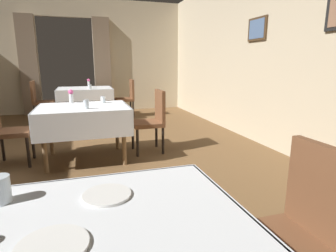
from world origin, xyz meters
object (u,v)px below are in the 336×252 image
Objects in this scene: chair_near_right at (299,230)px; glass_far_b at (90,87)px; dining_table_near at (77,252)px; dining_table_mid at (84,114)px; dining_table_far at (85,92)px; plate_near_b at (107,195)px; chair_far_left at (40,99)px; flower_vase_mid at (71,96)px; plate_near_d at (52,246)px; glass_mid_c at (86,104)px; flower_vase_far at (89,83)px; glass_mid_b at (103,100)px; chair_far_right at (127,96)px; chair_mid_right at (152,118)px; glass_near_c at (0,190)px; chair_mid_left at (5,127)px.

chair_near_right reaches higher than glass_far_b.
dining_table_near is 2.93m from dining_table_mid.
plate_near_b is at bearing -89.85° from dining_table_far.
flower_vase_mid is at bearing -73.64° from chair_far_left.
chair_near_right reaches higher than plate_near_b.
glass_far_b is at bearing 87.10° from plate_near_d.
dining_table_far is 0.42m from glass_far_b.
dining_table_far is at bearing 106.03° from glass_far_b.
dining_table_mid is 10.24× the size of glass_mid_c.
plate_near_b is 1.00× the size of flower_vase_far.
glass_mid_c is (-0.04, 2.47, 0.05)m from plate_near_b.
glass_far_b reaches higher than dining_table_far.
glass_mid_b is 0.48× the size of flower_vase_far.
chair_far_right reaches higher than dining_table_near.
dining_table_far is 10.79× the size of glass_mid_c.
plate_near_d is at bearing -89.28° from flower_vase_mid.
chair_far_right is 4.16× the size of plate_near_d.
chair_mid_right is 7.98× the size of glass_mid_c.
chair_near_right and chair_far_left have the same top height.
chair_mid_right is at bearing -91.80° from chair_far_right.
dining_table_near is 1.37× the size of chair_mid_right.
dining_table_far is 5.74m from plate_near_b.
flower_vase_mid is 2.03× the size of glass_mid_b.
glass_near_c reaches higher than plate_near_b.
flower_vase_far reaches higher than chair_far_right.
chair_mid_left is (-0.98, 0.08, -0.12)m from dining_table_mid.
plate_near_b is (-1.00, -5.76, 0.24)m from chair_far_right.
dining_table_near is at bearing -91.95° from glass_mid_c.
chair_mid_left is 8.14× the size of glass_near_c.
chair_far_left is 2.03m from chair_far_right.
flower_vase_mid reaches higher than chair_mid_left.
dining_table_far is at bearing 88.32° from plate_near_d.
flower_vase_far reaches higher than chair_far_left.
chair_mid_left is at bearing -162.11° from flower_vase_mid.
chair_mid_left is at bearing 105.62° from plate_near_d.
flower_vase_mid is at bearing 167.17° from chair_mid_right.
dining_table_mid is 3.02m from dining_table_far.
chair_far_right is (2.06, 2.96, 0.00)m from chair_mid_left.
flower_vase_mid is at bearing 108.31° from glass_mid_c.
plate_near_d is at bearing -92.90° from glass_far_b.
chair_near_right reaches higher than glass_mid_c.
chair_far_right reaches higher than dining_table_mid.
flower_vase_far is (0.16, 3.19, 0.22)m from dining_table_mid.
chair_mid_right is 9.43× the size of glass_mid_b.
plate_near_d is 1.12× the size of flower_vase_mid.
glass_mid_c reaches higher than dining_table_far.
flower_vase_far is (-0.82, 3.10, 0.35)m from chair_mid_right.
plate_near_d is at bearing -93.24° from glass_mid_c.
flower_vase_far reaches higher than chair_near_right.
glass_far_b is (-0.90, -0.40, 0.29)m from chair_far_right.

